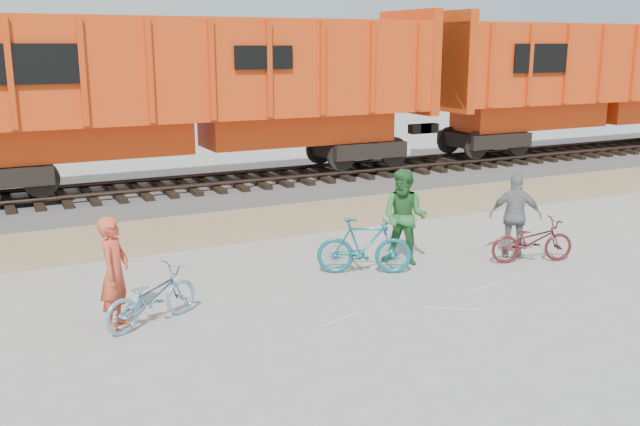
{
  "coord_description": "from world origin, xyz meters",
  "views": [
    {
      "loc": [
        -5.93,
        -9.96,
        4.17
      ],
      "look_at": [
        -0.23,
        1.5,
        1.13
      ],
      "focal_mm": 40.0,
      "sensor_mm": 36.0,
      "label": 1
    }
  ],
  "objects_px": {
    "bicycle_teal": "(364,246)",
    "person_woman": "(515,216)",
    "person_solo": "(115,273)",
    "person_man": "(405,217)",
    "hopper_car_right": "(597,77)",
    "bicycle_maroon": "(532,241)",
    "bicycle_blue": "(151,297)",
    "hopper_car_center": "(194,89)"
  },
  "relations": [
    {
      "from": "bicycle_maroon",
      "to": "person_woman",
      "type": "distance_m",
      "value": 0.59
    },
    {
      "from": "bicycle_blue",
      "to": "person_man",
      "type": "height_order",
      "value": "person_man"
    },
    {
      "from": "bicycle_blue",
      "to": "person_man",
      "type": "xyz_separation_m",
      "value": [
        5.13,
        0.9,
        0.49
      ]
    },
    {
      "from": "person_woman",
      "to": "person_man",
      "type": "bearing_deg",
      "value": 21.2
    },
    {
      "from": "hopper_car_right",
      "to": "bicycle_blue",
      "type": "relative_size",
      "value": 8.43
    },
    {
      "from": "person_man",
      "to": "hopper_car_right",
      "type": "bearing_deg",
      "value": 80.42
    },
    {
      "from": "hopper_car_center",
      "to": "bicycle_blue",
      "type": "height_order",
      "value": "hopper_car_center"
    },
    {
      "from": "bicycle_blue",
      "to": "person_solo",
      "type": "bearing_deg",
      "value": 54.49
    },
    {
      "from": "bicycle_maroon",
      "to": "bicycle_blue",
      "type": "bearing_deg",
      "value": 106.45
    },
    {
      "from": "person_solo",
      "to": "hopper_car_center",
      "type": "bearing_deg",
      "value": 7.22
    },
    {
      "from": "bicycle_maroon",
      "to": "person_man",
      "type": "distance_m",
      "value": 2.57
    },
    {
      "from": "bicycle_teal",
      "to": "person_man",
      "type": "relative_size",
      "value": 0.95
    },
    {
      "from": "bicycle_teal",
      "to": "person_solo",
      "type": "bearing_deg",
      "value": 124.43
    },
    {
      "from": "hopper_car_center",
      "to": "person_solo",
      "type": "height_order",
      "value": "hopper_car_center"
    },
    {
      "from": "hopper_car_center",
      "to": "person_woman",
      "type": "distance_m",
      "value": 9.53
    },
    {
      "from": "person_solo",
      "to": "person_man",
      "type": "height_order",
      "value": "person_man"
    },
    {
      "from": "bicycle_teal",
      "to": "person_woman",
      "type": "height_order",
      "value": "person_woman"
    },
    {
      "from": "person_solo",
      "to": "person_man",
      "type": "bearing_deg",
      "value": -50.33
    },
    {
      "from": "bicycle_maroon",
      "to": "person_solo",
      "type": "bearing_deg",
      "value": 105.79
    },
    {
      "from": "hopper_car_center",
      "to": "bicycle_teal",
      "type": "height_order",
      "value": "hopper_car_center"
    },
    {
      "from": "hopper_car_right",
      "to": "bicycle_blue",
      "type": "height_order",
      "value": "hopper_car_right"
    },
    {
      "from": "person_man",
      "to": "hopper_car_center",
      "type": "bearing_deg",
      "value": 152.78
    },
    {
      "from": "bicycle_teal",
      "to": "bicycle_maroon",
      "type": "bearing_deg",
      "value": -77.16
    },
    {
      "from": "bicycle_teal",
      "to": "person_woman",
      "type": "bearing_deg",
      "value": -70.7
    },
    {
      "from": "hopper_car_center",
      "to": "hopper_car_right",
      "type": "bearing_deg",
      "value": 0.0
    },
    {
      "from": "bicycle_teal",
      "to": "person_woman",
      "type": "relative_size",
      "value": 1.03
    },
    {
      "from": "hopper_car_right",
      "to": "bicycle_maroon",
      "type": "distance_m",
      "value": 14.28
    },
    {
      "from": "bicycle_blue",
      "to": "person_solo",
      "type": "distance_m",
      "value": 0.66
    },
    {
      "from": "bicycle_teal",
      "to": "hopper_car_center",
      "type": "bearing_deg",
      "value": 32.43
    },
    {
      "from": "hopper_car_right",
      "to": "hopper_car_center",
      "type": "bearing_deg",
      "value": 180.0
    },
    {
      "from": "bicycle_teal",
      "to": "bicycle_maroon",
      "type": "xyz_separation_m",
      "value": [
        3.3,
        -0.83,
        -0.09
      ]
    },
    {
      "from": "bicycle_maroon",
      "to": "person_solo",
      "type": "relative_size",
      "value": 0.96
    },
    {
      "from": "bicycle_maroon",
      "to": "person_solo",
      "type": "xyz_separation_m",
      "value": [
        -7.93,
        0.23,
        0.43
      ]
    },
    {
      "from": "bicycle_teal",
      "to": "person_solo",
      "type": "xyz_separation_m",
      "value": [
        -4.63,
        -0.6,
        0.33
      ]
    },
    {
      "from": "person_man",
      "to": "person_woman",
      "type": "relative_size",
      "value": 1.09
    },
    {
      "from": "bicycle_blue",
      "to": "person_solo",
      "type": "xyz_separation_m",
      "value": [
        -0.5,
        0.1,
        0.42
      ]
    },
    {
      "from": "hopper_car_right",
      "to": "person_solo",
      "type": "bearing_deg",
      "value": -155.59
    },
    {
      "from": "bicycle_blue",
      "to": "bicycle_teal",
      "type": "relative_size",
      "value": 0.94
    },
    {
      "from": "hopper_car_right",
      "to": "person_man",
      "type": "bearing_deg",
      "value": -149.62
    },
    {
      "from": "person_solo",
      "to": "person_man",
      "type": "xyz_separation_m",
      "value": [
        5.63,
        0.8,
        0.07
      ]
    },
    {
      "from": "person_solo",
      "to": "hopper_car_right",
      "type": "bearing_deg",
      "value": -34.03
    },
    {
      "from": "hopper_car_center",
      "to": "bicycle_teal",
      "type": "relative_size",
      "value": 7.94
    }
  ]
}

